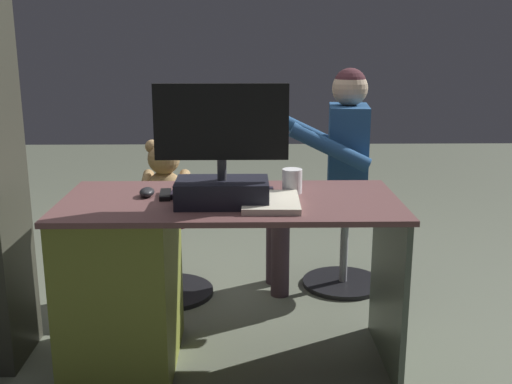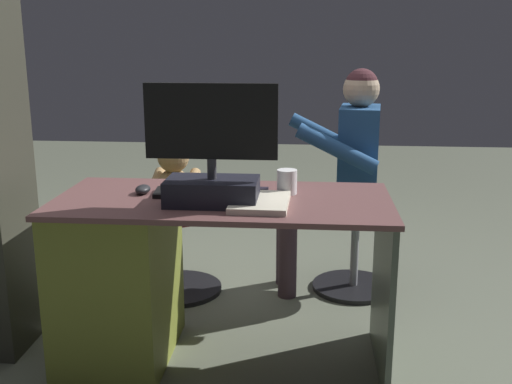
# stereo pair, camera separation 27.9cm
# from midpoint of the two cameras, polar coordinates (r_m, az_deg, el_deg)

# --- Properties ---
(ground_plane) EXTENTS (10.00, 10.00, 0.00)m
(ground_plane) POSITION_cam_midpoint_polar(r_m,az_deg,el_deg) (3.15, -4.66, -11.31)
(ground_plane) COLOR #666C59
(desk) EXTENTS (1.36, 0.64, 0.72)m
(desk) POSITION_cam_midpoint_polar(r_m,az_deg,el_deg) (2.65, -13.26, -7.76)
(desk) COLOR brown
(desk) RESTS_ON ground_plane
(monitor) EXTENTS (0.51, 0.21, 0.47)m
(monitor) POSITION_cam_midpoint_polar(r_m,az_deg,el_deg) (2.38, -6.53, 2.16)
(monitor) COLOR black
(monitor) RESTS_ON desk
(keyboard) EXTENTS (0.42, 0.14, 0.02)m
(keyboard) POSITION_cam_midpoint_polar(r_m,az_deg,el_deg) (2.55, -6.22, -0.13)
(keyboard) COLOR black
(keyboard) RESTS_ON desk
(computer_mouse) EXTENTS (0.06, 0.10, 0.04)m
(computer_mouse) POSITION_cam_midpoint_polar(r_m,az_deg,el_deg) (2.58, -13.10, -0.05)
(computer_mouse) COLOR #232326
(computer_mouse) RESTS_ON desk
(cup) EXTENTS (0.08, 0.08, 0.10)m
(cup) POSITION_cam_midpoint_polar(r_m,az_deg,el_deg) (2.56, 0.25, 0.99)
(cup) COLOR white
(cup) RESTS_ON desk
(tv_remote) EXTENTS (0.06, 0.15, 0.02)m
(tv_remote) POSITION_cam_midpoint_polar(r_m,az_deg,el_deg) (2.56, -11.46, -0.28)
(tv_remote) COLOR black
(tv_remote) RESTS_ON desk
(notebook_binder) EXTENTS (0.23, 0.31, 0.02)m
(notebook_binder) POSITION_cam_midpoint_polar(r_m,az_deg,el_deg) (2.39, -1.97, -0.98)
(notebook_binder) COLOR beige
(notebook_binder) RESTS_ON desk
(office_chair_teddy) EXTENTS (0.48, 0.48, 0.48)m
(office_chair_teddy) POSITION_cam_midpoint_polar(r_m,az_deg,el_deg) (3.34, -10.60, -5.03)
(office_chair_teddy) COLOR black
(office_chair_teddy) RESTS_ON ground_plane
(teddy_bear) EXTENTS (0.25, 0.25, 0.37)m
(teddy_bear) POSITION_cam_midpoint_polar(r_m,az_deg,el_deg) (3.24, -10.87, 1.33)
(teddy_bear) COLOR tan
(teddy_bear) RESTS_ON office_chair_teddy
(visitor_chair) EXTENTS (0.45, 0.45, 0.48)m
(visitor_chair) POSITION_cam_midpoint_polar(r_m,az_deg,el_deg) (3.41, 5.85, -4.30)
(visitor_chair) COLOR black
(visitor_chair) RESTS_ON ground_plane
(person) EXTENTS (0.55, 0.52, 1.20)m
(person) POSITION_cam_midpoint_polar(r_m,az_deg,el_deg) (3.28, 4.57, 2.77)
(person) COLOR #254E80
(person) RESTS_ON ground_plane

